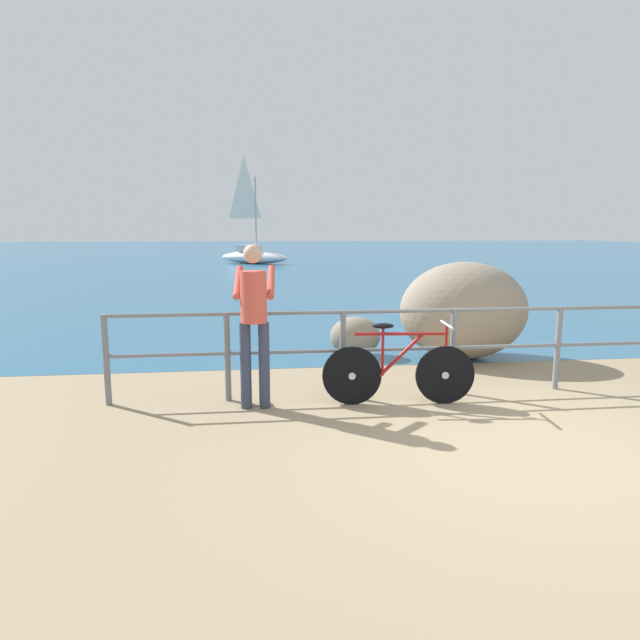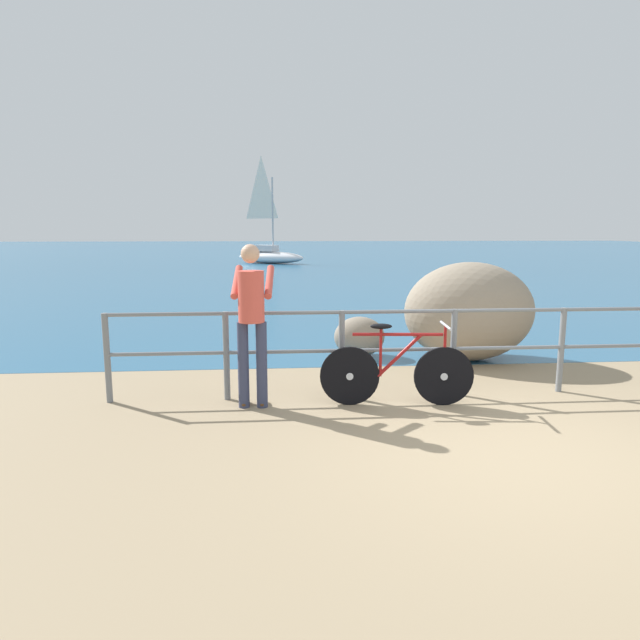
{
  "view_description": "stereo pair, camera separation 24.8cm",
  "coord_description": "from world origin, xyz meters",
  "px_view_note": "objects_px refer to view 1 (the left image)",
  "views": [
    {
      "loc": [
        -2.29,
        -4.41,
        1.92
      ],
      "look_at": [
        -1.54,
        2.03,
        0.85
      ],
      "focal_mm": 30.38,
      "sensor_mm": 36.0,
      "label": 1
    },
    {
      "loc": [
        -2.05,
        -4.43,
        1.92
      ],
      "look_at": [
        -1.54,
        2.03,
        0.85
      ],
      "focal_mm": 30.38,
      "sensor_mm": 36.0,
      "label": 2
    }
  ],
  "objects_px": {
    "breakwater_boulder_left": "(355,336)",
    "person_at_railing": "(254,318)",
    "breakwater_boulder_main": "(464,311)",
    "bicycle": "(399,370)",
    "sailboat": "(253,251)"
  },
  "relations": [
    {
      "from": "person_at_railing",
      "to": "sailboat",
      "type": "bearing_deg",
      "value": 3.8
    },
    {
      "from": "person_at_railing",
      "to": "bicycle",
      "type": "bearing_deg",
      "value": -89.16
    },
    {
      "from": "bicycle",
      "to": "breakwater_boulder_left",
      "type": "height_order",
      "value": "bicycle"
    },
    {
      "from": "person_at_railing",
      "to": "breakwater_boulder_main",
      "type": "xyz_separation_m",
      "value": [
        3.11,
        1.96,
        -0.26
      ]
    },
    {
      "from": "sailboat",
      "to": "bicycle",
      "type": "bearing_deg",
      "value": -52.85
    },
    {
      "from": "person_at_railing",
      "to": "sailboat",
      "type": "height_order",
      "value": "sailboat"
    },
    {
      "from": "person_at_railing",
      "to": "sailboat",
      "type": "xyz_separation_m",
      "value": [
        -0.17,
        26.14,
        -0.28
      ]
    },
    {
      "from": "breakwater_boulder_left",
      "to": "person_at_railing",
      "type": "bearing_deg",
      "value": -123.62
    },
    {
      "from": "bicycle",
      "to": "breakwater_boulder_left",
      "type": "relative_size",
      "value": 2.18
    },
    {
      "from": "sailboat",
      "to": "breakwater_boulder_main",
      "type": "bearing_deg",
      "value": -48.95
    },
    {
      "from": "bicycle",
      "to": "breakwater_boulder_left",
      "type": "bearing_deg",
      "value": 96.59
    },
    {
      "from": "person_at_railing",
      "to": "sailboat",
      "type": "relative_size",
      "value": 0.29
    },
    {
      "from": "breakwater_boulder_main",
      "to": "sailboat",
      "type": "relative_size",
      "value": 0.31
    },
    {
      "from": "person_at_railing",
      "to": "breakwater_boulder_main",
      "type": "bearing_deg",
      "value": -54.42
    },
    {
      "from": "sailboat",
      "to": "person_at_railing",
      "type": "bearing_deg",
      "value": -56.31
    }
  ]
}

